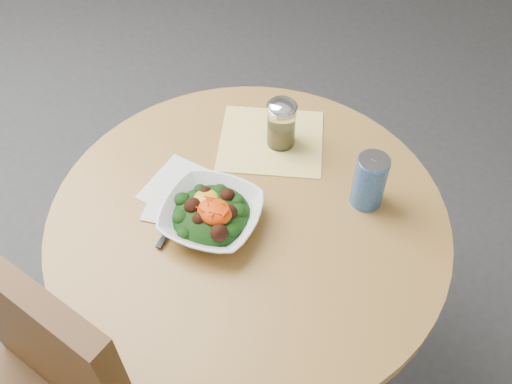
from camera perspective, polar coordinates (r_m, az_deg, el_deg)
ground at (r=1.93m, az=-0.56°, el=-16.13°), size 6.00×6.00×0.00m
table at (r=1.44m, az=-0.72°, el=-7.27°), size 0.90×0.90×0.75m
cloth_napkin at (r=1.43m, az=1.52°, el=5.17°), size 0.34×0.33×0.00m
paper_napkins at (r=1.33m, az=-7.27°, el=-0.18°), size 0.22×0.21×0.00m
salad_bowl at (r=1.25m, az=-4.47°, el=-2.27°), size 0.26×0.26×0.08m
fork at (r=1.29m, az=-7.63°, el=-2.12°), size 0.06×0.19×0.00m
spice_shaker at (r=1.38m, az=2.55°, el=6.86°), size 0.07×0.07×0.13m
beverage_can at (r=1.28m, az=11.30°, el=1.09°), size 0.07×0.07×0.14m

